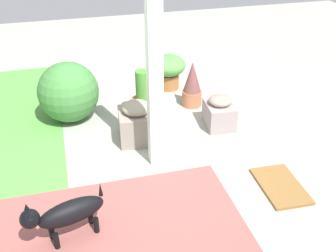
{
  "coord_description": "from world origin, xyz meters",
  "views": [
    {
      "loc": [
        -3.4,
        0.89,
        2.57
      ],
      "look_at": [
        0.17,
        -0.08,
        0.41
      ],
      "focal_mm": 43.99,
      "sensor_mm": 36.0,
      "label": 1
    }
  ],
  "objects": [
    {
      "name": "ground_plane",
      "position": [
        0.0,
        0.0,
        0.0
      ],
      "size": [
        12.0,
        12.0,
        0.0
      ],
      "primitive_type": "plane",
      "color": "#999E90"
    },
    {
      "name": "stone_planter_nearest",
      "position": [
        0.69,
        -0.87,
        0.19
      ],
      "size": [
        0.45,
        0.36,
        0.41
      ],
      "color": "gray",
      "rests_on": "ground"
    },
    {
      "name": "round_shrub",
      "position": [
        1.35,
        0.87,
        0.38
      ],
      "size": [
        0.75,
        0.75,
        0.75
      ],
      "primitive_type": "sphere",
      "color": "#3E7B39",
      "rests_on": "ground"
    },
    {
      "name": "brick_path",
      "position": [
        -1.0,
        0.73,
        0.01
      ],
      "size": [
        1.8,
        2.4,
        0.02
      ],
      "primitive_type": "cube",
      "color": "#914F4A",
      "rests_on": "ground"
    },
    {
      "name": "porch_pillar",
      "position": [
        0.16,
        0.05,
        1.1
      ],
      "size": [
        0.14,
        0.14,
        2.19
      ],
      "primitive_type": "cube",
      "color": "white",
      "rests_on": "ground"
    },
    {
      "name": "terracotta_pot_spiky",
      "position": [
        1.3,
        -0.72,
        0.3
      ],
      "size": [
        0.26,
        0.26,
        0.62
      ],
      "color": "#B16847",
      "rests_on": "ground"
    },
    {
      "name": "terracotta_pot_tall",
      "position": [
        1.17,
        -0.02,
        0.22
      ],
      "size": [
        0.31,
        0.31,
        0.63
      ],
      "color": "#AF5C46",
      "rests_on": "ground"
    },
    {
      "name": "dog",
      "position": [
        -0.75,
        1.03,
        0.27
      ],
      "size": [
        0.34,
        0.69,
        0.47
      ],
      "color": "black",
      "rests_on": "ground"
    },
    {
      "name": "stone_planter_mid",
      "position": [
        0.65,
        0.16,
        0.22
      ],
      "size": [
        0.49,
        0.45,
        0.49
      ],
      "color": "gray",
      "rests_on": "ground"
    },
    {
      "name": "terracotta_pot_broad",
      "position": [
        1.92,
        -0.56,
        0.3
      ],
      "size": [
        0.5,
        0.5,
        0.5
      ],
      "color": "#9B5E33",
      "rests_on": "ground"
    },
    {
      "name": "doormat",
      "position": [
        -0.6,
        -1.02,
        0.01
      ],
      "size": [
        0.65,
        0.42,
        0.03
      ],
      "primitive_type": "cube",
      "rotation": [
        0.0,
        0.0,
        -0.04
      ],
      "color": "brown",
      "rests_on": "ground"
    }
  ]
}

